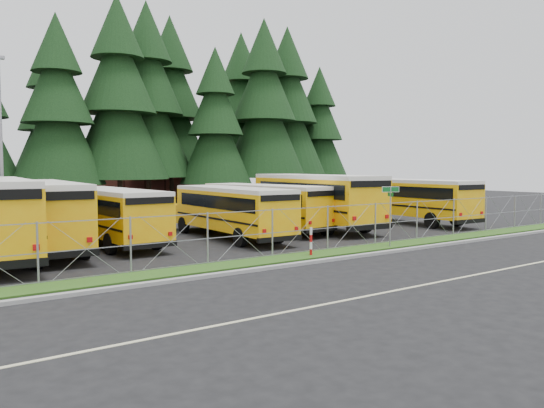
{
  "coord_description": "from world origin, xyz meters",
  "views": [
    {
      "loc": [
        -16.46,
        -18.66,
        3.7
      ],
      "look_at": [
        -0.5,
        4.0,
        1.76
      ],
      "focal_mm": 35.0,
      "sensor_mm": 36.0,
      "label": 1
    }
  ],
  "objects_px": {
    "bus_east": "(407,201)",
    "light_standard": "(1,136)",
    "bus_2": "(109,217)",
    "bus_5": "(261,208)",
    "bus_6": "(311,201)",
    "bus_4": "(229,213)",
    "street_sign": "(390,203)",
    "bus_1": "(39,216)",
    "striped_bollard": "(311,242)"
  },
  "relations": [
    {
      "from": "bus_east",
      "to": "light_standard",
      "type": "bearing_deg",
      "value": 156.81
    },
    {
      "from": "bus_2",
      "to": "bus_5",
      "type": "relative_size",
      "value": 0.99
    },
    {
      "from": "bus_6",
      "to": "bus_4",
      "type": "bearing_deg",
      "value": -162.3
    },
    {
      "from": "bus_4",
      "to": "bus_6",
      "type": "bearing_deg",
      "value": 12.06
    },
    {
      "from": "street_sign",
      "to": "bus_1",
      "type": "bearing_deg",
      "value": 148.34
    },
    {
      "from": "light_standard",
      "to": "striped_bollard",
      "type": "bearing_deg",
      "value": -63.4
    },
    {
      "from": "bus_2",
      "to": "striped_bollard",
      "type": "bearing_deg",
      "value": -57.32
    },
    {
      "from": "bus_5",
      "to": "bus_6",
      "type": "xyz_separation_m",
      "value": [
        3.42,
        -0.36,
        0.28
      ]
    },
    {
      "from": "bus_6",
      "to": "light_standard",
      "type": "relative_size",
      "value": 1.22
    },
    {
      "from": "light_standard",
      "to": "bus_2",
      "type": "bearing_deg",
      "value": -71.61
    },
    {
      "from": "bus_east",
      "to": "striped_bollard",
      "type": "height_order",
      "value": "bus_east"
    },
    {
      "from": "bus_6",
      "to": "street_sign",
      "type": "relative_size",
      "value": 4.4
    },
    {
      "from": "bus_2",
      "to": "bus_6",
      "type": "height_order",
      "value": "bus_6"
    },
    {
      "from": "bus_east",
      "to": "striped_bollard",
      "type": "distance_m",
      "value": 15.15
    },
    {
      "from": "bus_5",
      "to": "bus_east",
      "type": "height_order",
      "value": "bus_east"
    },
    {
      "from": "bus_4",
      "to": "bus_6",
      "type": "height_order",
      "value": "bus_6"
    },
    {
      "from": "bus_4",
      "to": "light_standard",
      "type": "distance_m",
      "value": 14.79
    },
    {
      "from": "street_sign",
      "to": "bus_2",
      "type": "bearing_deg",
      "value": 140.76
    },
    {
      "from": "bus_4",
      "to": "bus_east",
      "type": "distance_m",
      "value": 13.54
    },
    {
      "from": "bus_4",
      "to": "street_sign",
      "type": "xyz_separation_m",
      "value": [
        4.49,
        -6.94,
        0.7
      ]
    },
    {
      "from": "bus_east",
      "to": "striped_bollard",
      "type": "xyz_separation_m",
      "value": [
        -13.6,
        -6.62,
        -0.84
      ]
    },
    {
      "from": "bus_4",
      "to": "light_standard",
      "type": "height_order",
      "value": "light_standard"
    },
    {
      "from": "bus_4",
      "to": "bus_5",
      "type": "xyz_separation_m",
      "value": [
        3.11,
        1.61,
        0.01
      ]
    },
    {
      "from": "light_standard",
      "to": "bus_east",
      "type": "bearing_deg",
      "value": -26.36
    },
    {
      "from": "bus_2",
      "to": "striped_bollard",
      "type": "xyz_separation_m",
      "value": [
        5.72,
        -8.21,
        -0.73
      ]
    },
    {
      "from": "bus_2",
      "to": "bus_6",
      "type": "xyz_separation_m",
      "value": [
        12.31,
        -0.2,
        0.29
      ]
    },
    {
      "from": "striped_bollard",
      "to": "light_standard",
      "type": "height_order",
      "value": "light_standard"
    },
    {
      "from": "bus_5",
      "to": "bus_east",
      "type": "xyz_separation_m",
      "value": [
        10.43,
        -1.76,
        0.1
      ]
    },
    {
      "from": "bus_1",
      "to": "light_standard",
      "type": "relative_size",
      "value": 1.15
    },
    {
      "from": "bus_6",
      "to": "light_standard",
      "type": "xyz_separation_m",
      "value": [
        -15.49,
        9.75,
        3.88
      ]
    },
    {
      "from": "bus_6",
      "to": "light_standard",
      "type": "height_order",
      "value": "light_standard"
    },
    {
      "from": "bus_2",
      "to": "light_standard",
      "type": "distance_m",
      "value": 10.89
    },
    {
      "from": "bus_1",
      "to": "striped_bollard",
      "type": "height_order",
      "value": "bus_1"
    },
    {
      "from": "light_standard",
      "to": "bus_1",
      "type": "bearing_deg",
      "value": -89.88
    },
    {
      "from": "bus_1",
      "to": "bus_4",
      "type": "height_order",
      "value": "bus_1"
    },
    {
      "from": "bus_4",
      "to": "street_sign",
      "type": "bearing_deg",
      "value": -55.89
    },
    {
      "from": "striped_bollard",
      "to": "bus_1",
      "type": "bearing_deg",
      "value": 137.61
    },
    {
      "from": "bus_6",
      "to": "striped_bollard",
      "type": "bearing_deg",
      "value": -122.57
    },
    {
      "from": "bus_2",
      "to": "bus_5",
      "type": "xyz_separation_m",
      "value": [
        8.9,
        0.16,
        0.01
      ]
    },
    {
      "from": "bus_1",
      "to": "street_sign",
      "type": "xyz_separation_m",
      "value": [
        13.43,
        -8.28,
        0.5
      ]
    },
    {
      "from": "bus_5",
      "to": "striped_bollard",
      "type": "distance_m",
      "value": 8.99
    },
    {
      "from": "bus_2",
      "to": "bus_east",
      "type": "height_order",
      "value": "bus_east"
    },
    {
      "from": "striped_bollard",
      "to": "light_standard",
      "type": "xyz_separation_m",
      "value": [
        -8.9,
        17.77,
        4.9
      ]
    },
    {
      "from": "bus_6",
      "to": "light_standard",
      "type": "bearing_deg",
      "value": 154.66
    },
    {
      "from": "bus_1",
      "to": "bus_2",
      "type": "xyz_separation_m",
      "value": [
        3.15,
        0.11,
        -0.2
      ]
    },
    {
      "from": "bus_5",
      "to": "bus_east",
      "type": "bearing_deg",
      "value": -16.58
    },
    {
      "from": "bus_2",
      "to": "light_standard",
      "type": "xyz_separation_m",
      "value": [
        -3.18,
        9.55,
        4.17
      ]
    },
    {
      "from": "bus_5",
      "to": "bus_6",
      "type": "relative_size",
      "value": 0.83
    },
    {
      "from": "bus_east",
      "to": "street_sign",
      "type": "bearing_deg",
      "value": -139.91
    },
    {
      "from": "bus_4",
      "to": "bus_east",
      "type": "xyz_separation_m",
      "value": [
        13.54,
        -0.15,
        0.11
      ]
    }
  ]
}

